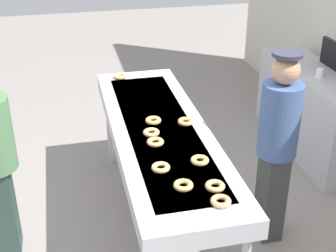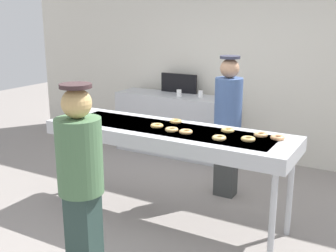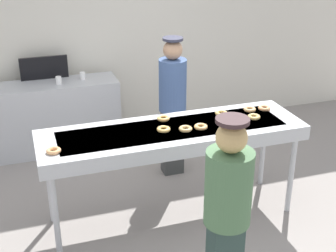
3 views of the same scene
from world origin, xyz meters
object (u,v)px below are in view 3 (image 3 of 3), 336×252
at_px(paper_cup_0, 59,80).
at_px(paper_cup_1, 83,76).
at_px(glazed_donut_2, 221,113).
at_px(menu_display, 44,68).
at_px(glazed_donut_0, 250,109).
at_px(glazed_donut_5, 201,127).
at_px(fryer_conveyor, 173,136).
at_px(glazed_donut_9, 163,118).
at_px(glazed_donut_1, 254,117).
at_px(glazed_donut_8, 54,151).
at_px(worker_baker, 173,101).
at_px(glazed_donut_4, 236,123).
at_px(glazed_donut_7, 164,129).
at_px(prep_counter, 50,117).
at_px(customer_waiting, 227,207).
at_px(glazed_donut_3, 264,108).
at_px(glazed_donut_6, 186,129).

distance_m(paper_cup_0, paper_cup_1, 0.32).
height_order(glazed_donut_2, menu_display, menu_display).
xyz_separation_m(glazed_donut_0, glazed_donut_5, (-0.65, -0.26, 0.00)).
relative_size(fryer_conveyor, glazed_donut_2, 19.92).
relative_size(glazed_donut_5, glazed_donut_9, 1.00).
height_order(glazed_donut_1, glazed_donut_8, same).
distance_m(glazed_donut_5, worker_baker, 0.97).
height_order(fryer_conveyor, paper_cup_0, paper_cup_0).
relative_size(glazed_donut_2, glazed_donut_5, 1.00).
distance_m(glazed_donut_4, glazed_donut_8, 1.74).
bearing_deg(glazed_donut_7, glazed_donut_4, -7.32).
relative_size(glazed_donut_2, glazed_donut_4, 1.00).
distance_m(glazed_donut_0, glazed_donut_2, 0.32).
relative_size(prep_counter, paper_cup_0, 18.39).
height_order(worker_baker, customer_waiting, worker_baker).
bearing_deg(glazed_donut_3, glazed_donut_5, -163.59).
bearing_deg(glazed_donut_9, prep_counter, 120.02).
distance_m(glazed_donut_8, customer_waiting, 1.59).
bearing_deg(glazed_donut_4, glazed_donut_5, 174.30).
distance_m(glazed_donut_8, prep_counter, 2.17).
distance_m(glazed_donut_9, customer_waiting, 1.51).
bearing_deg(glazed_donut_2, glazed_donut_3, -1.15).
xyz_separation_m(glazed_donut_6, menu_display, (-1.12, 2.24, 0.06)).
distance_m(fryer_conveyor, glazed_donut_2, 0.61).
bearing_deg(glazed_donut_8, menu_display, 87.14).
relative_size(fryer_conveyor, worker_baker, 1.55).
xyz_separation_m(glazed_donut_2, glazed_donut_9, (-0.60, 0.06, 0.00)).
bearing_deg(glazed_donut_6, glazed_donut_2, 27.35).
distance_m(glazed_donut_6, prep_counter, 2.38).
height_order(paper_cup_0, menu_display, menu_display).
height_order(glazed_donut_9, menu_display, menu_display).
xyz_separation_m(glazed_donut_1, glazed_donut_9, (-0.87, 0.25, 0.00)).
relative_size(fryer_conveyor, glazed_donut_1, 19.92).
height_order(prep_counter, menu_display, menu_display).
bearing_deg(paper_cup_1, glazed_donut_9, -72.99).
distance_m(glazed_donut_4, glazed_donut_7, 0.72).
bearing_deg(paper_cup_1, glazed_donut_7, -77.14).
xyz_separation_m(glazed_donut_1, glazed_donut_3, (0.22, 0.18, 0.00)).
height_order(glazed_donut_5, glazed_donut_8, same).
height_order(glazed_donut_2, glazed_donut_3, same).
bearing_deg(worker_baker, glazed_donut_2, 114.79).
relative_size(glazed_donut_8, menu_display, 0.21).
bearing_deg(glazed_donut_6, customer_waiting, -95.50).
xyz_separation_m(glazed_donut_2, glazed_donut_4, (0.03, -0.28, 0.00)).
relative_size(fryer_conveyor, glazed_donut_4, 19.92).
distance_m(glazed_donut_2, glazed_donut_3, 0.49).
height_order(glazed_donut_1, glazed_donut_9, same).
bearing_deg(glazed_donut_0, customer_waiting, -122.41).
relative_size(glazed_donut_7, prep_counter, 0.07).
xyz_separation_m(glazed_donut_8, prep_counter, (0.12, 2.10, -0.55)).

